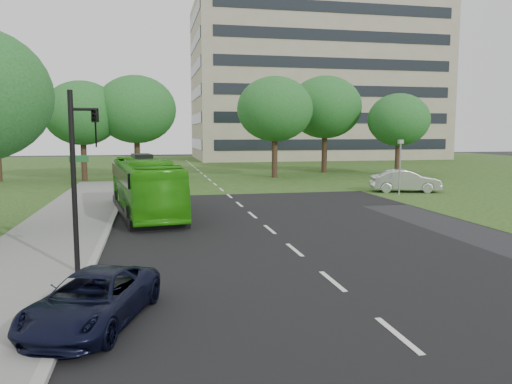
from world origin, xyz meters
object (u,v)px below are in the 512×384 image
(tree_park_b, at_px, (136,110))
(traffic_light, at_px, (79,169))
(sedan, at_px, (405,181))
(tree_park_c, at_px, (275,109))
(tree_park_e, at_px, (399,120))
(suv, at_px, (93,299))
(office_building, at_px, (315,83))
(tree_park_a, at_px, (82,113))
(camera_pole, at_px, (400,160))
(bus, at_px, (145,187))
(tree_park_d, at_px, (325,107))

(tree_park_b, xyz_separation_m, traffic_light, (-0.78, -31.58, -3.11))
(tree_park_b, relative_size, sedan, 1.91)
(tree_park_c, distance_m, tree_park_e, 12.82)
(tree_park_e, height_order, suv, tree_park_e)
(traffic_light, bearing_deg, office_building, 84.17)
(tree_park_a, distance_m, suv, 36.14)
(office_building, height_order, sedan, office_building)
(tree_park_b, xyz_separation_m, sedan, (19.42, -13.87, -5.58))
(sedan, distance_m, suv, 29.26)
(office_building, distance_m, tree_park_c, 38.50)
(suv, distance_m, camera_pole, 27.00)
(camera_pole, bearing_deg, traffic_light, -149.76)
(tree_park_b, height_order, bus, tree_park_b)
(tree_park_b, relative_size, suv, 2.21)
(bus, bearing_deg, suv, -102.18)
(office_building, xyz_separation_m, bus, (-27.46, -54.49, -11.02))
(suv, relative_size, camera_pole, 1.11)
(bus, bearing_deg, tree_park_b, 84.20)
(tree_park_c, bearing_deg, tree_park_a, 179.32)
(tree_park_e, height_order, bus, tree_park_e)
(tree_park_c, relative_size, tree_park_d, 0.93)
(office_building, height_order, tree_park_a, office_building)
(office_building, relative_size, tree_park_d, 3.89)
(tree_park_b, relative_size, tree_park_e, 1.15)
(tree_park_d, bearing_deg, sedan, -90.36)
(tree_park_a, relative_size, camera_pole, 2.31)
(tree_park_c, bearing_deg, tree_park_b, 177.87)
(tree_park_b, distance_m, camera_pole, 24.20)
(tree_park_e, xyz_separation_m, suv, (-25.72, -35.12, -4.99))
(suv, relative_size, traffic_light, 0.77)
(tree_park_c, distance_m, suv, 38.00)
(tree_park_a, relative_size, tree_park_b, 0.94)
(tree_park_d, height_order, bus, tree_park_d)
(tree_park_e, bearing_deg, tree_park_b, 178.70)
(sedan, distance_m, traffic_light, 26.99)
(tree_park_d, height_order, suv, tree_park_d)
(sedan, bearing_deg, camera_pole, 157.33)
(tree_park_b, height_order, tree_park_d, tree_park_d)
(tree_park_c, distance_m, camera_pole, 16.56)
(tree_park_c, xyz_separation_m, suv, (-12.94, -35.23, -5.94))
(office_building, bearing_deg, sedan, -100.58)
(office_building, height_order, tree_park_b, office_building)
(bus, xyz_separation_m, camera_pole, (17.04, 4.53, 1.00))
(suv, height_order, traffic_light, traffic_light)
(tree_park_d, bearing_deg, bus, -127.41)
(tree_park_b, bearing_deg, traffic_light, -91.42)
(bus, distance_m, suv, 15.53)
(tree_park_e, xyz_separation_m, camera_pole, (-7.68, -15.12, -3.10))
(sedan, distance_m, camera_pole, 2.87)
(tree_park_b, height_order, traffic_light, tree_park_b)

